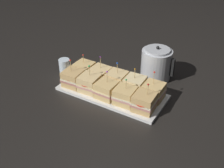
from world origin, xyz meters
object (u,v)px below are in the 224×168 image
sandwich_back_far_right (153,91)px  drinking_glass (65,67)px  sandwich_front_far_right (144,102)px  sandwich_back_right (135,85)px  sandwich_back_left (100,75)px  sandwich_front_far_left (73,78)px  serving_platter (112,92)px  sandwich_front_right (125,96)px  sandwich_front_center (107,90)px  sandwich_back_center (117,80)px  sandwich_back_far_left (84,70)px  kettle_steel (156,64)px  sandwich_front_left (89,83)px

sandwich_back_far_right → drinking_glass: (-0.63, -0.02, -0.01)m
sandwich_front_far_right → sandwich_back_right: size_ratio=1.03×
sandwich_back_left → drinking_glass: 0.27m
sandwich_front_far_left → sandwich_front_far_right: (0.48, -0.00, 0.00)m
serving_platter → sandwich_front_far_left: size_ratio=3.63×
serving_platter → sandwich_front_right: (0.12, -0.06, 0.06)m
sandwich_front_center → drinking_glass: (-0.39, 0.10, -0.01)m
serving_platter → sandwich_back_far_right: bearing=14.2°
sandwich_front_right → sandwich_back_center: bearing=135.5°
serving_platter → sandwich_back_left: sandwich_back_left is taller
sandwich_front_center → sandwich_front_far_left: bearing=179.9°
sandwich_back_right → drinking_glass: 0.51m
serving_platter → sandwich_back_far_left: size_ratio=4.15×
sandwich_front_far_right → sandwich_back_center: sandwich_back_center is taller
sandwich_front_center → sandwich_back_right: sandwich_front_center is taller
sandwich_front_far_right → kettle_steel: (-0.09, 0.37, 0.03)m
sandwich_front_far_right → sandwich_back_left: sandwich_back_left is taller
serving_platter → sandwich_front_center: sandwich_front_center is taller
sandwich_front_left → sandwich_back_right: bearing=26.5°
kettle_steel → drinking_glass: kettle_steel is taller
sandwich_front_right → sandwich_back_far_right: sandwich_back_far_right is taller
sandwich_front_right → sandwich_back_far_left: bearing=162.0°
sandwich_front_right → sandwich_back_right: bearing=89.8°
sandwich_front_far_right → sandwich_back_center: size_ratio=0.99×
sandwich_back_far_right → drinking_glass: sandwich_back_far_right is taller
sandwich_front_right → drinking_glass: size_ratio=1.48×
sandwich_front_center → sandwich_back_far_right: size_ratio=0.94×
sandwich_front_right → sandwich_front_left: bearing=-179.9°
sandwich_front_far_right → sandwich_back_far_right: bearing=89.8°
sandwich_front_far_left → kettle_steel: kettle_steel is taller
kettle_steel → drinking_glass: size_ratio=2.13×
sandwich_back_center → sandwich_back_right: (0.12, 0.00, -0.00)m
sandwich_front_far_left → sandwich_back_left: bearing=45.7°
sandwich_back_left → sandwich_back_center: (0.12, -0.00, 0.00)m
sandwich_back_left → sandwich_front_far_left: bearing=-134.3°
sandwich_back_left → sandwich_back_right: (0.24, 0.00, 0.00)m
sandwich_front_left → sandwich_back_center: bearing=43.4°
sandwich_back_far_right → drinking_glass: 0.63m
sandwich_front_right → sandwich_back_center: size_ratio=0.93×
serving_platter → sandwich_back_center: size_ratio=3.82×
sandwich_back_left → sandwich_back_center: size_ratio=1.03×
sandwich_back_left → drinking_glass: size_ratio=1.63×
sandwich_front_left → drinking_glass: size_ratio=1.57×
sandwich_front_far_left → sandwich_front_left: 0.12m
serving_platter → kettle_steel: (0.15, 0.31, 0.09)m
sandwich_back_far_left → sandwich_back_far_right: size_ratio=0.87×
sandwich_back_far_left → sandwich_back_center: sandwich_back_center is taller
sandwich_front_right → sandwich_front_far_left: bearing=-179.5°
sandwich_back_far_left → sandwich_back_far_right: sandwich_back_far_right is taller
sandwich_back_center → kettle_steel: kettle_steel is taller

